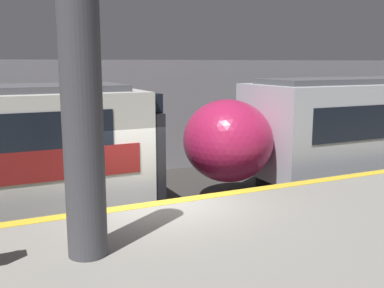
{
  "coord_description": "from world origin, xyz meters",
  "views": [
    {
      "loc": [
        -3.16,
        -8.23,
        3.91
      ],
      "look_at": [
        1.17,
        0.93,
        2.06
      ],
      "focal_mm": 42.0,
      "sensor_mm": 36.0,
      "label": 1
    }
  ],
  "objects": [
    {
      "name": "station_rear_barrier",
      "position": [
        0.0,
        6.88,
        2.0
      ],
      "size": [
        50.0,
        0.15,
        4.0
      ],
      "color": "#939399",
      "rests_on": "ground"
    },
    {
      "name": "platform",
      "position": [
        0.0,
        -2.41,
        0.56
      ],
      "size": [
        40.0,
        4.83,
        1.14
      ],
      "color": "gray",
      "rests_on": "ground"
    },
    {
      "name": "ground_plane",
      "position": [
        0.0,
        0.0,
        0.0
      ],
      "size": [
        120.0,
        120.0,
        0.0
      ],
      "primitive_type": "plane",
      "color": "#33302D"
    },
    {
      "name": "support_pillar_near",
      "position": [
        -1.89,
        -1.97,
        3.04
      ],
      "size": [
        0.57,
        0.57,
        3.82
      ],
      "color": "#47474C",
      "rests_on": "platform"
    }
  ]
}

